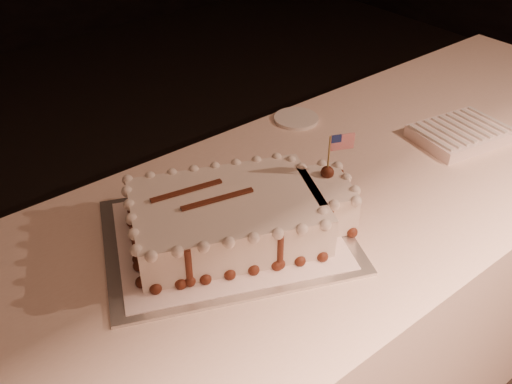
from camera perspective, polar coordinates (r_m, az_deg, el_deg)
banquet_table at (r=1.68m, az=7.27°, el=-9.97°), size 2.40×0.80×0.75m
cake_board at (r=1.26m, az=-2.84°, el=-4.41°), size 0.65×0.58×0.01m
doily at (r=1.26m, az=-2.85°, el=-4.23°), size 0.58×0.52×0.00m
sheet_cake at (r=1.23m, az=-1.64°, el=-2.27°), size 0.53×0.41×0.20m
napkin_stack at (r=1.71m, az=19.70°, el=5.53°), size 0.28×0.22×0.04m
side_plate at (r=1.71m, az=4.04°, el=7.33°), size 0.13×0.13×0.01m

